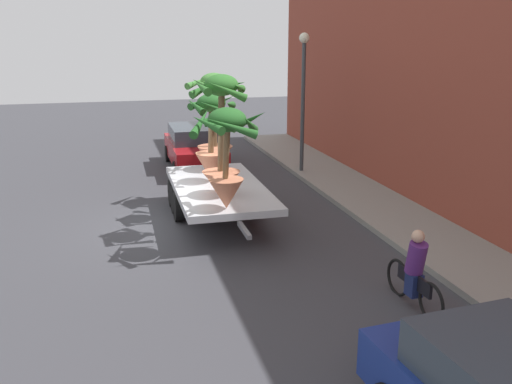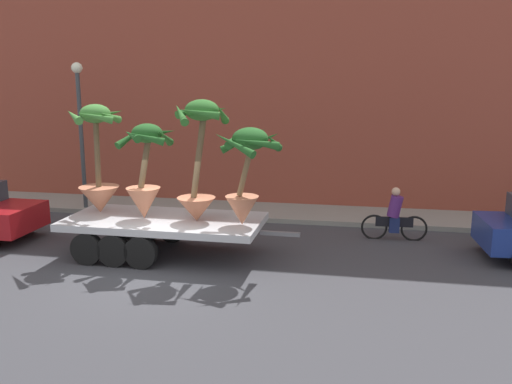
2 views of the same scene
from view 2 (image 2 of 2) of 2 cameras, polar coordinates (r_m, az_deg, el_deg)
The scene contains 10 objects.
ground_plane at distance 13.35m, azimuth -10.55°, elevation -8.28°, with size 60.00×60.00×0.00m, color #38383D.
sidewalk at distance 18.88m, azimuth -3.84°, elevation -1.83°, with size 24.00×2.20×0.15m, color gray.
building_facade at distance 19.99m, azimuth -2.78°, elevation 13.06°, with size 24.00×1.20×9.91m, color brown.
flatbed_trailer at distance 14.52m, azimuth -10.32°, elevation -3.49°, with size 6.03×2.44×0.98m.
potted_palm_rear at distance 15.12m, azimuth -16.00°, elevation 2.48°, with size 1.50×1.56×2.86m.
potted_palm_middle at distance 13.25m, azimuth -0.96°, elevation 2.29°, with size 1.63×1.81×2.39m.
potted_palm_front at distance 14.19m, azimuth -11.36°, elevation 1.95°, with size 1.49×1.44×2.42m.
potted_palm_extra at distance 13.65m, azimuth -5.92°, elevation 3.13°, with size 1.43×1.45×3.03m.
cyclist at distance 16.03m, azimuth 14.10°, elevation -2.49°, with size 1.84×0.36×1.54m.
street_lamp at distance 19.30m, azimuth -17.69°, elevation 7.43°, with size 0.36×0.36×4.83m.
Camera 2 is at (4.70, -11.62, 4.58)m, focal length 38.79 mm.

